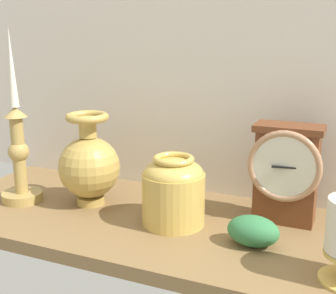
{
  "coord_description": "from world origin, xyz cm",
  "views": [
    {
      "loc": [
        28.0,
        -71.3,
        33.87
      ],
      "look_at": [
        -3.23,
        0.0,
        14.0
      ],
      "focal_mm": 48.38,
      "sensor_mm": 36.0,
      "label": 1
    }
  ],
  "objects_px": {
    "candlestick_tall_left": "(19,152)",
    "mantel_clock": "(286,172)",
    "brass_vase_jar": "(173,189)",
    "brass_vase_bulbous": "(89,165)"
  },
  "relations": [
    {
      "from": "candlestick_tall_left",
      "to": "mantel_clock",
      "type": "bearing_deg",
      "value": 12.05
    },
    {
      "from": "mantel_clock",
      "to": "brass_vase_jar",
      "type": "relative_size",
      "value": 1.41
    },
    {
      "from": "mantel_clock",
      "to": "brass_vase_jar",
      "type": "distance_m",
      "value": 0.2
    },
    {
      "from": "mantel_clock",
      "to": "brass_vase_bulbous",
      "type": "height_order",
      "value": "brass_vase_bulbous"
    },
    {
      "from": "candlestick_tall_left",
      "to": "brass_vase_bulbous",
      "type": "relative_size",
      "value": 1.87
    },
    {
      "from": "brass_vase_bulbous",
      "to": "brass_vase_jar",
      "type": "distance_m",
      "value": 0.19
    },
    {
      "from": "brass_vase_jar",
      "to": "mantel_clock",
      "type": "bearing_deg",
      "value": 26.48
    },
    {
      "from": "candlestick_tall_left",
      "to": "brass_vase_jar",
      "type": "xyz_separation_m",
      "value": [
        0.33,
        0.02,
        -0.04
      ]
    },
    {
      "from": "brass_vase_bulbous",
      "to": "brass_vase_jar",
      "type": "height_order",
      "value": "brass_vase_bulbous"
    },
    {
      "from": "mantel_clock",
      "to": "brass_vase_bulbous",
      "type": "xyz_separation_m",
      "value": [
        -0.37,
        -0.07,
        -0.01
      ]
    }
  ]
}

